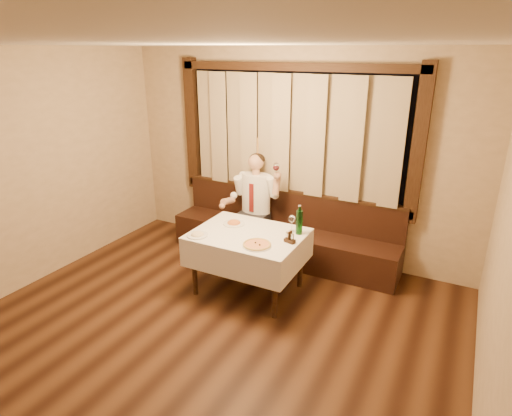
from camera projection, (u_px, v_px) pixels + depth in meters
The scene contains 10 objects.
room at pixel (211, 189), 4.09m from camera, with size 5.01×6.01×2.81m.
banquette at pixel (283, 236), 5.96m from camera, with size 3.20×0.61×0.94m.
dining_table at pixel (248, 241), 4.99m from camera, with size 1.27×0.97×0.76m.
pizza at pixel (257, 245), 4.63m from camera, with size 0.32×0.32×0.03m.
pasta_red at pixel (234, 221), 5.19m from camera, with size 0.26×0.26×0.09m.
pasta_cream at pixel (197, 233), 4.87m from camera, with size 0.24×0.24×0.08m.
green_bottle at pixel (299, 222), 4.89m from camera, with size 0.08×0.08×0.35m.
table_wine_glass at pixel (292, 219), 4.94m from camera, with size 0.08×0.08×0.21m.
cruet_caddy at pixel (290, 239), 4.70m from camera, with size 0.13×0.09×0.13m.
seated_man at pixel (254, 198), 5.88m from camera, with size 0.80×0.59×1.44m.
Camera 1 is at (2.17, -2.29, 2.76)m, focal length 30.00 mm.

